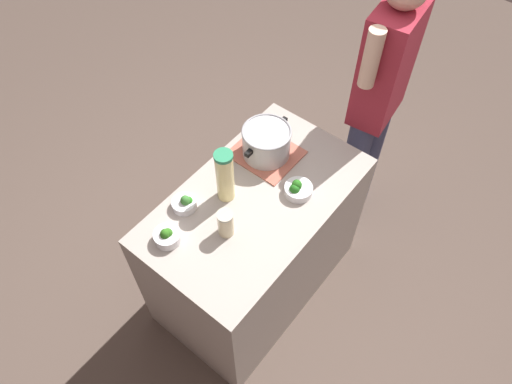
{
  "coord_description": "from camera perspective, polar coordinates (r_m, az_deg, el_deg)",
  "views": [
    {
      "loc": [
        -1.06,
        -0.85,
        2.78
      ],
      "look_at": [
        0.0,
        0.0,
        0.94
      ],
      "focal_mm": 33.98,
      "sensor_mm": 36.0,
      "label": 1
    }
  ],
  "objects": [
    {
      "name": "broccoli_bowl_back",
      "position": [
        2.33,
        4.91,
        0.34
      ],
      "size": [
        0.14,
        0.14,
        0.08
      ],
      "color": "silver",
      "rests_on": "counter_slab"
    },
    {
      "name": "person_cook",
      "position": [
        2.74,
        13.99,
        10.16
      ],
      "size": [
        0.5,
        0.24,
        1.73
      ],
      "color": "#3D4162",
      "rests_on": "ground_plane"
    },
    {
      "name": "mason_jar",
      "position": [
        2.16,
        -3.59,
        -3.68
      ],
      "size": [
        0.08,
        0.08,
        0.14
      ],
      "color": "beige",
      "rests_on": "counter_slab"
    },
    {
      "name": "dish_cloth",
      "position": [
        2.5,
        1.2,
        4.58
      ],
      "size": [
        0.29,
        0.33,
        0.01
      ],
      "primitive_type": "cube",
      "color": "#B2614F",
      "rests_on": "counter_slab"
    },
    {
      "name": "lemonade_pitcher",
      "position": [
        2.22,
        -3.68,
        1.92
      ],
      "size": [
        0.09,
        0.09,
        0.3
      ],
      "color": "#F5E698",
      "rests_on": "counter_slab"
    },
    {
      "name": "broccoli_bowl_front",
      "position": [
        2.21,
        -10.43,
        -5.11
      ],
      "size": [
        0.12,
        0.12,
        0.08
      ],
      "color": "silver",
      "rests_on": "counter_slab"
    },
    {
      "name": "cooking_pot",
      "position": [
        2.43,
        1.23,
        5.94
      ],
      "size": [
        0.32,
        0.25,
        0.16
      ],
      "color": "#B7B7BC",
      "rests_on": "dish_cloth"
    },
    {
      "name": "ground_plane",
      "position": [
        3.09,
        0.0,
        -10.42
      ],
      "size": [
        8.0,
        8.0,
        0.0
      ],
      "primitive_type": "plane",
      "color": "brown"
    },
    {
      "name": "broccoli_bowl_center",
      "position": [
        2.3,
        -8.38,
        -1.31
      ],
      "size": [
        0.12,
        0.12,
        0.08
      ],
      "color": "silver",
      "rests_on": "counter_slab"
    },
    {
      "name": "counter_slab",
      "position": [
        2.7,
        0.0,
        -6.27
      ],
      "size": [
        1.15,
        0.67,
        0.89
      ],
      "primitive_type": "cube",
      "color": "#A69B91",
      "rests_on": "ground_plane"
    }
  ]
}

